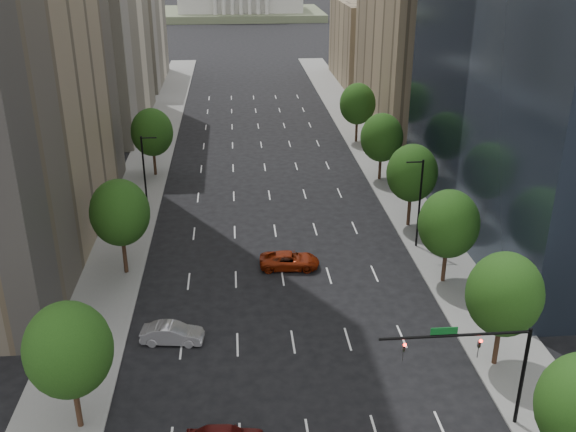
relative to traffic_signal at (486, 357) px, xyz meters
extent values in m
cube|color=slate|center=(-26.03, 30.00, -5.10)|extent=(6.00, 200.00, 0.15)
cube|color=slate|center=(4.97, 30.00, -5.10)|extent=(6.00, 200.00, 0.15)
cube|color=beige|center=(-35.53, 73.00, 12.33)|extent=(14.00, 30.00, 35.00)
cube|color=beige|center=(-35.53, 106.00, 3.83)|extent=(14.00, 26.00, 18.00)
cube|color=#8C7759|center=(14.47, 70.00, 9.83)|extent=(14.00, 30.00, 30.00)
cube|color=#8C7759|center=(14.47, 103.00, 2.83)|extent=(14.00, 26.00, 16.00)
cylinder|color=#382316|center=(3.47, 6.00, -3.17)|extent=(0.36, 0.36, 4.00)
ellipsoid|color=#17390F|center=(3.47, 6.00, 0.59)|extent=(5.20, 5.20, 5.98)
cylinder|color=#382316|center=(3.47, 18.00, -3.22)|extent=(0.36, 0.36, 3.90)
ellipsoid|color=#17390F|center=(3.47, 18.00, 0.44)|extent=(5.20, 5.20, 5.98)
cylinder|color=#382316|center=(3.47, 30.00, -3.12)|extent=(0.36, 0.36, 4.10)
ellipsoid|color=#17390F|center=(3.47, 30.00, 0.73)|extent=(5.20, 5.20, 5.98)
cylinder|color=#382316|center=(3.47, 44.00, -3.27)|extent=(0.36, 0.36, 3.80)
ellipsoid|color=#17390F|center=(3.47, 44.00, 0.30)|extent=(5.20, 5.20, 5.98)
cylinder|color=#382316|center=(3.47, 60.00, -3.17)|extent=(0.36, 0.36, 4.00)
ellipsoid|color=#17390F|center=(3.47, 60.00, 0.59)|extent=(5.20, 5.20, 5.98)
cylinder|color=#382316|center=(-24.53, 2.00, -3.17)|extent=(0.36, 0.36, 4.00)
ellipsoid|color=#17390F|center=(-24.53, 2.00, 0.59)|extent=(5.20, 5.20, 5.98)
cylinder|color=#382316|center=(-24.53, 22.00, -3.10)|extent=(0.36, 0.36, 4.15)
ellipsoid|color=#17390F|center=(-24.53, 22.00, 0.80)|extent=(5.20, 5.20, 5.98)
cylinder|color=#382316|center=(-24.53, 48.00, -3.20)|extent=(0.36, 0.36, 3.95)
ellipsoid|color=#17390F|center=(-24.53, 48.00, 0.52)|extent=(5.20, 5.20, 5.98)
cylinder|color=black|center=(2.97, 25.00, -0.67)|extent=(0.20, 0.20, 9.00)
cylinder|color=black|center=(2.17, 25.00, 3.63)|extent=(1.60, 0.14, 0.14)
cylinder|color=black|center=(-24.03, 35.00, -0.67)|extent=(0.20, 0.20, 9.00)
cylinder|color=black|center=(-23.23, 35.00, 3.63)|extent=(1.60, 0.14, 0.14)
cylinder|color=black|center=(2.47, 0.00, -1.67)|extent=(0.24, 0.24, 7.00)
cylinder|color=black|center=(-2.03, 0.00, 1.63)|extent=(9.00, 0.18, 0.18)
imported|color=black|center=(-0.53, 0.00, 1.08)|extent=(0.18, 0.22, 1.10)
imported|color=black|center=(-5.03, 0.00, 1.08)|extent=(0.18, 0.22, 1.10)
sphere|color=#FF0C07|center=(-0.53, -0.18, 1.28)|extent=(0.20, 0.20, 0.20)
sphere|color=#FF0C07|center=(-5.03, -0.18, 1.28)|extent=(0.20, 0.20, 0.20)
cube|color=#0C591E|center=(-2.73, 0.00, 1.98)|extent=(1.60, 0.06, 0.45)
cube|color=#596647|center=(-10.53, 220.00, -3.92)|extent=(60.00, 40.00, 2.50)
ellipsoid|color=olive|center=(-150.53, 530.00, -38.42)|extent=(380.00, 342.00, 190.00)
ellipsoid|color=olive|center=(29.47, 570.00, -47.17)|extent=(440.00, 396.00, 240.00)
ellipsoid|color=olive|center=(199.47, 610.00, -40.17)|extent=(360.00, 324.00, 200.00)
imported|color=#9C9BA0|center=(-19.53, 10.74, -4.41)|extent=(4.82, 2.18, 1.53)
imported|color=maroon|center=(-9.75, 21.79, -4.41)|extent=(5.63, 2.89, 1.52)
camera|label=1|loc=(-14.41, -30.61, 22.92)|focal=40.36mm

